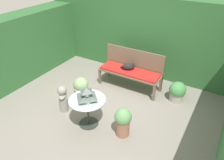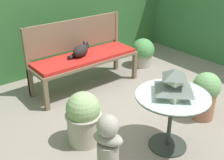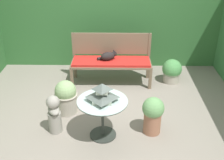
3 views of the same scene
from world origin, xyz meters
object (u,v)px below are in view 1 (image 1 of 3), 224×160
patio_table (87,105)px  garden_bust (63,98)px  potted_plant_table_far (177,92)px  potted_plant_patio_mid (81,89)px  cat (128,67)px  garden_bench (130,73)px  potted_plant_path_edge (123,121)px  pagoda_birdhouse (87,95)px

patio_table → garden_bust: garden_bust is taller
patio_table → garden_bust: (-0.77, 0.09, -0.17)m
potted_plant_table_far → potted_plant_patio_mid: bearing=-150.2°
cat → potted_plant_table_far: 1.40m
patio_table → potted_plant_table_far: (1.39, 1.83, -0.26)m
garden_bench → potted_plant_table_far: size_ratio=3.26×
patio_table → potted_plant_path_edge: 0.81m
potted_plant_table_far → cat: bearing=-177.8°
cat → potted_plant_path_edge: (0.75, -1.68, -0.26)m
cat → patio_table: bearing=-115.3°
pagoda_birdhouse → garden_bust: pagoda_birdhouse is taller
garden_bust → potted_plant_table_far: (2.16, 1.74, -0.09)m
potted_plant_patio_mid → potted_plant_table_far: potted_plant_patio_mid is taller
pagoda_birdhouse → garden_bust: (-0.77, 0.09, -0.43)m
pagoda_birdhouse → garden_bust: 0.89m
patio_table → potted_plant_table_far: patio_table is taller
pagoda_birdhouse → potted_plant_path_edge: (0.78, 0.10, -0.42)m
patio_table → potted_plant_path_edge: size_ratio=1.22×
garden_bust → potted_plant_path_edge: garden_bust is taller
garden_bust → potted_plant_patio_mid: bearing=144.4°
potted_plant_path_edge → potted_plant_table_far: potted_plant_path_edge is taller
garden_bust → potted_plant_path_edge: bearing=64.2°
garden_bust → potted_plant_path_edge: size_ratio=1.05×
potted_plant_table_far → potted_plant_path_edge: bearing=-109.2°
garden_bench → cat: bearing=164.1°
cat → pagoda_birdhouse: bearing=-115.3°
patio_table → potted_plant_patio_mid: patio_table is taller
garden_bust → potted_plant_path_edge: (1.55, 0.01, 0.01)m
garden_bench → garden_bust: garden_bust is taller
potted_plant_patio_mid → potted_plant_table_far: 2.38m
garden_bench → potted_plant_path_edge: 1.80m
pagoda_birdhouse → potted_plant_path_edge: size_ratio=0.60×
garden_bench → patio_table: 1.77m
garden_bench → potted_plant_table_far: garden_bench is taller
potted_plant_patio_mid → potted_plant_table_far: (2.06, 1.18, -0.06)m
patio_table → pagoda_birdhouse: pagoda_birdhouse is taller
patio_table → potted_plant_table_far: 2.31m
garden_bench → potted_plant_path_edge: size_ratio=2.64×
cat → pagoda_birdhouse: (-0.04, -1.78, 0.16)m
pagoda_birdhouse → potted_plant_path_edge: bearing=7.4°
garden_bench → pagoda_birdhouse: 1.79m
cat → potted_plant_table_far: size_ratio=0.81×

